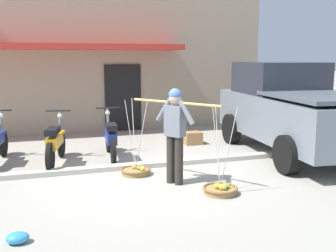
% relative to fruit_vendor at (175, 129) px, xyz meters
% --- Properties ---
extents(ground_plane, '(90.00, 90.00, 0.00)m').
position_rel_fruit_vendor_xyz_m(ground_plane, '(-0.35, 0.49, -0.98)').
color(ground_plane, '#9E998C').
extents(sidewalk_curb, '(20.00, 0.24, 0.10)m').
position_rel_fruit_vendor_xyz_m(sidewalk_curb, '(-0.35, 1.19, -0.93)').
color(sidewalk_curb, '#BAB4A5').
rests_on(sidewalk_curb, ground).
extents(fruit_vendor, '(1.10, 1.54, 1.70)m').
position_rel_fruit_vendor_xyz_m(fruit_vendor, '(0.00, 0.00, 0.00)').
color(fruit_vendor, '#2D2823').
rests_on(fruit_vendor, ground).
extents(fruit_basket_left_side, '(0.58, 0.58, 1.45)m').
position_rel_fruit_vendor_xyz_m(fruit_basket_left_side, '(0.54, -0.76, -0.90)').
color(fruit_basket_left_side, '#9E7542').
rests_on(fruit_basket_left_side, ground).
extents(fruit_basket_right_side, '(0.58, 0.58, 1.45)m').
position_rel_fruit_vendor_xyz_m(fruit_basket_right_side, '(-0.53, 0.75, -0.90)').
color(fruit_basket_right_side, '#9E7542').
rests_on(fruit_basket_right_side, ground).
extents(motorcycle_second_in_row, '(0.61, 1.79, 1.09)m').
position_rel_fruit_vendor_xyz_m(motorcycle_second_in_row, '(-1.95, 2.02, -0.53)').
color(motorcycle_second_in_row, black).
rests_on(motorcycle_second_in_row, ground).
extents(motorcycle_third_in_row, '(0.54, 1.82, 1.09)m').
position_rel_fruit_vendor_xyz_m(motorcycle_third_in_row, '(-0.77, 2.17, -0.53)').
color(motorcycle_third_in_row, black).
rests_on(motorcycle_third_in_row, ground).
extents(parked_truck, '(2.48, 4.85, 2.10)m').
position_rel_fruit_vendor_xyz_m(parked_truck, '(3.35, 1.42, 0.05)').
color(parked_truck, slate).
rests_on(parked_truck, ground).
extents(storefront_building, '(13.00, 6.00, 4.20)m').
position_rel_fruit_vendor_xyz_m(storefront_building, '(-1.75, 7.97, 1.12)').
color(storefront_building, tan).
rests_on(storefront_building, ground).
extents(plastic_litter_bag, '(0.28, 0.22, 0.14)m').
position_rel_fruit_vendor_xyz_m(plastic_litter_bag, '(-2.57, -1.66, -0.91)').
color(plastic_litter_bag, '#3393D1').
rests_on(plastic_litter_bag, ground).
extents(wooden_crate, '(0.44, 0.36, 0.32)m').
position_rel_fruit_vendor_xyz_m(wooden_crate, '(1.50, 2.97, -0.82)').
color(wooden_crate, olive).
rests_on(wooden_crate, ground).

